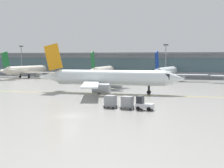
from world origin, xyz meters
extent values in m
plane|color=gray|center=(0.00, 0.00, 0.00)|extent=(400.00, 400.00, 0.00)
cube|color=yellow|center=(-3.13, 26.76, 0.00)|extent=(109.89, 5.60, 0.01)
cube|color=#8C939E|center=(0.00, 90.91, 4.50)|extent=(169.34, 8.00, 9.00)
cube|color=slate|center=(0.00, 86.83, 4.95)|extent=(162.56, 0.16, 5.04)
cube|color=slate|center=(0.00, 89.41, 9.30)|extent=(176.11, 11.00, 0.60)
cylinder|color=silver|center=(-49.38, 70.92, 3.05)|extent=(5.05, 21.51, 2.96)
cone|color=silver|center=(-48.15, 83.30, 3.05)|extent=(3.15, 3.81, 2.81)
cube|color=black|center=(-48.38, 80.94, 3.42)|extent=(2.56, 2.88, 1.04)
cone|color=silver|center=(-50.66, 57.96, 3.05)|extent=(2.97, 4.96, 2.52)
cube|color=silver|center=(-57.09, 69.94, 2.23)|extent=(12.36, 7.10, 0.24)
cylinder|color=#999EA3|center=(-54.53, 71.00, 1.41)|extent=(2.13, 3.30, 1.83)
cube|color=silver|center=(-42.01, 68.44, 2.23)|extent=(12.49, 4.94, 0.24)
cylinder|color=#999EA3|center=(-44.31, 69.98, 1.41)|extent=(2.13, 3.30, 1.83)
cube|color=#19662D|center=(-50.57, 58.90, 7.05)|extent=(0.71, 4.00, 5.58)
cube|color=silver|center=(-52.70, 59.46, 3.49)|extent=(4.54, 2.51, 0.21)
cube|color=silver|center=(-48.37, 59.03, 3.49)|extent=(4.54, 2.51, 0.21)
cylinder|color=black|center=(-48.64, 78.35, 0.78)|extent=(0.38, 0.38, 1.57)
cylinder|color=black|center=(-48.64, 78.35, 0.39)|extent=(0.55, 0.83, 0.78)
cylinder|color=black|center=(-51.54, 69.39, 0.78)|extent=(0.38, 0.38, 1.57)
cylinder|color=black|center=(-51.54, 69.39, 0.39)|extent=(0.55, 0.83, 0.78)
cylinder|color=black|center=(-47.56, 68.99, 0.78)|extent=(0.38, 0.38, 1.57)
cylinder|color=black|center=(-47.56, 68.99, 0.39)|extent=(0.55, 0.83, 0.78)
cylinder|color=silver|center=(-19.09, 70.84, 3.05)|extent=(4.15, 21.45, 2.96)
cone|color=silver|center=(-19.79, 83.25, 3.05)|extent=(3.01, 3.71, 2.81)
cube|color=black|center=(-19.65, 80.89, 3.42)|extent=(2.46, 2.79, 1.04)
cone|color=silver|center=(-18.36, 57.83, 3.05)|extent=(2.78, 4.87, 2.52)
cube|color=silver|center=(-26.56, 68.67, 2.23)|extent=(12.51, 5.42, 0.24)
cylinder|color=#999EA3|center=(-24.20, 70.11, 1.41)|extent=(2.00, 3.23, 1.83)
cube|color=silver|center=(-11.43, 69.52, 2.23)|extent=(12.43, 6.65, 0.24)
cylinder|color=#999EA3|center=(-13.93, 70.69, 1.41)|extent=(2.00, 3.23, 1.83)
cube|color=#19662D|center=(-18.41, 58.77, 7.05)|extent=(0.54, 4.00, 5.58)
cube|color=silver|center=(-20.60, 59.00, 3.49)|extent=(4.46, 2.33, 0.21)
cube|color=silver|center=(-16.26, 59.24, 3.49)|extent=(4.46, 2.33, 0.21)
cylinder|color=black|center=(-19.51, 78.29, 0.78)|extent=(0.38, 0.38, 1.57)
cylinder|color=black|center=(-19.51, 78.29, 0.39)|extent=(0.52, 0.81, 0.78)
cylinder|color=black|center=(-20.99, 68.98, 0.78)|extent=(0.38, 0.38, 1.57)
cylinder|color=black|center=(-20.99, 68.98, 0.39)|extent=(0.52, 0.81, 0.78)
cylinder|color=black|center=(-16.99, 69.21, 0.78)|extent=(0.38, 0.38, 1.57)
cylinder|color=black|center=(-16.99, 69.21, 0.39)|extent=(0.52, 0.81, 0.78)
cylinder|color=white|center=(3.19, 70.96, 3.05)|extent=(5.06, 21.51, 2.96)
cone|color=white|center=(4.43, 83.34, 3.05)|extent=(3.15, 3.82, 2.81)
cube|color=black|center=(4.19, 80.98, 3.42)|extent=(2.56, 2.88, 1.04)
cone|color=white|center=(1.90, 58.00, 3.05)|extent=(2.98, 4.96, 2.52)
cube|color=white|center=(-4.52, 69.98, 2.23)|extent=(12.36, 7.11, 0.24)
cylinder|color=#999EA3|center=(-1.97, 71.04, 1.41)|extent=(2.13, 3.30, 1.83)
cube|color=white|center=(10.56, 68.48, 2.23)|extent=(12.49, 4.93, 0.24)
cylinder|color=#999EA3|center=(8.26, 70.02, 1.41)|extent=(2.13, 3.30, 1.83)
cube|color=navy|center=(1.99, 58.94, 7.05)|extent=(0.71, 4.00, 5.58)
cube|color=white|center=(-0.14, 59.51, 3.49)|extent=(4.54, 2.51, 0.21)
cube|color=white|center=(4.19, 59.07, 3.49)|extent=(4.54, 2.51, 0.21)
cylinder|color=black|center=(3.93, 78.39, 0.78)|extent=(0.38, 0.38, 1.57)
cylinder|color=black|center=(3.93, 78.39, 0.39)|extent=(0.55, 0.83, 0.78)
cylinder|color=black|center=(1.02, 69.43, 0.78)|extent=(0.38, 0.38, 1.57)
cylinder|color=black|center=(1.02, 69.43, 0.39)|extent=(0.55, 0.83, 0.78)
cylinder|color=black|center=(5.01, 69.03, 0.78)|extent=(0.38, 0.38, 1.57)
cylinder|color=black|center=(5.01, 69.03, 0.39)|extent=(0.55, 0.83, 0.78)
cylinder|color=white|center=(-3.13, 28.76, 3.42)|extent=(24.08, 4.46, 3.33)
cone|color=white|center=(10.83, 29.43, 3.42)|extent=(4.14, 3.35, 3.16)
cube|color=black|center=(8.17, 29.30, 3.84)|extent=(3.11, 2.73, 1.16)
cone|color=white|center=(-17.75, 28.06, 3.42)|extent=(5.45, 3.08, 2.83)
cube|color=white|center=(-5.49, 37.17, 2.51)|extent=(6.20, 14.05, 0.27)
cylinder|color=#999EA3|center=(-3.89, 34.50, 1.59)|extent=(3.62, 2.22, 2.05)
cube|color=white|center=(-4.68, 20.17, 2.51)|extent=(7.37, 13.98, 0.27)
cylinder|color=#999EA3|center=(-3.34, 22.97, 1.59)|extent=(3.62, 2.22, 2.05)
cube|color=orange|center=(-16.69, 28.11, 7.93)|extent=(4.50, 0.57, 6.26)
cube|color=white|center=(-16.41, 30.58, 3.92)|extent=(2.58, 5.00, 0.23)
cube|color=white|center=(-16.18, 25.69, 3.92)|extent=(2.58, 5.00, 0.23)
cylinder|color=black|center=(5.24, 29.16, 0.88)|extent=(0.43, 0.43, 1.76)
cylinder|color=black|center=(5.24, 29.16, 0.44)|extent=(0.91, 0.58, 0.88)
cylinder|color=black|center=(-5.19, 30.92, 0.88)|extent=(0.43, 0.43, 1.76)
cylinder|color=black|center=(-5.19, 30.92, 0.44)|extent=(0.91, 0.58, 0.88)
cylinder|color=black|center=(-4.98, 26.42, 0.88)|extent=(0.43, 0.43, 1.76)
cylinder|color=black|center=(-4.98, 26.42, 0.44)|extent=(0.91, 0.58, 0.88)
cube|color=silver|center=(8.67, 7.90, 0.65)|extent=(2.77, 1.74, 0.70)
cube|color=#1E2328|center=(7.93, 8.00, 1.55)|extent=(1.06, 1.35, 1.10)
cylinder|color=black|center=(9.61, 8.48, 0.30)|extent=(0.62, 0.30, 0.60)
cylinder|color=black|center=(9.42, 7.09, 0.30)|extent=(0.62, 0.30, 0.60)
cylinder|color=black|center=(7.93, 8.71, 0.30)|extent=(0.62, 0.30, 0.60)
cylinder|color=black|center=(7.74, 7.32, 0.30)|extent=(0.62, 0.30, 0.60)
cube|color=#595B60|center=(5.85, 8.28, 0.28)|extent=(2.30, 1.87, 0.12)
cube|color=gray|center=(5.85, 8.28, 1.14)|extent=(1.79, 1.70, 1.60)
cylinder|color=black|center=(6.68, 8.88, 0.11)|extent=(0.23, 0.13, 0.22)
cylinder|color=black|center=(6.50, 7.49, 0.11)|extent=(0.23, 0.13, 0.22)
cylinder|color=black|center=(5.20, 9.08, 0.11)|extent=(0.23, 0.13, 0.22)
cylinder|color=black|center=(5.01, 7.69, 0.11)|extent=(0.23, 0.13, 0.22)
cube|color=#595B60|center=(3.02, 8.67, 0.28)|extent=(2.30, 1.87, 0.12)
cube|color=gray|center=(3.02, 8.67, 1.14)|extent=(1.79, 1.70, 1.60)
cylinder|color=black|center=(3.86, 9.26, 0.11)|extent=(0.23, 0.13, 0.22)
cylinder|color=black|center=(3.67, 7.88, 0.11)|extent=(0.23, 0.13, 0.22)
cylinder|color=black|center=(2.37, 9.46, 0.11)|extent=(0.23, 0.13, 0.22)
cylinder|color=black|center=(2.18, 8.08, 0.11)|extent=(0.23, 0.13, 0.22)
cylinder|color=gray|center=(-59.18, 82.71, 6.04)|extent=(0.36, 0.36, 12.07)
cube|color=#3F3F42|center=(-59.18, 82.71, 12.32)|extent=(1.80, 0.30, 0.50)
cylinder|color=gray|center=(1.28, 83.07, 6.03)|extent=(0.36, 0.36, 12.07)
cube|color=#3F3F42|center=(1.28, 83.07, 12.32)|extent=(1.80, 0.30, 0.50)
camera|label=1|loc=(18.53, -41.27, 8.03)|focal=53.82mm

